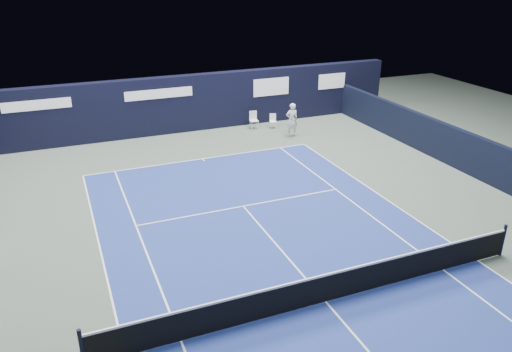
{
  "coord_description": "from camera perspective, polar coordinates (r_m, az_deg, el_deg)",
  "views": [
    {
      "loc": [
        -6.1,
        -9.75,
        8.66
      ],
      "look_at": [
        0.44,
        6.17,
        1.3
      ],
      "focal_mm": 35.0,
      "sensor_mm": 36.0,
      "label": 1
    }
  ],
  "objects": [
    {
      "name": "court_markings",
      "position": [
        14.39,
        7.98,
        -14.05
      ],
      "size": [
        11.03,
        23.83,
        0.0
      ],
      "color": "white",
      "rests_on": "court_surface"
    },
    {
      "name": "folding_chair_back_b",
      "position": [
        28.52,
        1.95,
        6.44
      ],
      "size": [
        0.44,
        0.44,
        0.81
      ],
      "rotation": [
        0.0,
        0.0,
        -0.29
      ],
      "color": "white",
      "rests_on": "ground"
    },
    {
      "name": "folding_chair_back_a",
      "position": [
        28.41,
        -0.31,
        6.79
      ],
      "size": [
        0.46,
        0.49,
        0.98
      ],
      "rotation": [
        0.0,
        0.0,
        -0.07
      ],
      "color": "white",
      "rests_on": "ground"
    },
    {
      "name": "tennis_net",
      "position": [
        14.1,
        8.1,
        -12.43
      ],
      "size": [
        12.9,
        0.1,
        1.1
      ],
      "color": "black",
      "rests_on": "ground"
    },
    {
      "name": "tennis_player",
      "position": [
        27.01,
        4.11,
        6.43
      ],
      "size": [
        0.69,
        0.85,
        1.83
      ],
      "color": "white",
      "rests_on": "ground"
    },
    {
      "name": "court_surface",
      "position": [
        14.4,
        7.98,
        -14.07
      ],
      "size": [
        10.97,
        23.77,
        0.01
      ],
      "primitive_type": "cube",
      "color": "navy",
      "rests_on": "ground"
    },
    {
      "name": "back_sponsor_wall",
      "position": [
        27.87,
        -9.01,
        8.1
      ],
      "size": [
        26.0,
        0.63,
        3.1
      ],
      "color": "black",
      "rests_on": "ground"
    },
    {
      "name": "enclosure_wall_right",
      "position": [
        24.17,
        22.85,
        2.55
      ],
      "size": [
        0.3,
        22.0,
        1.8
      ],
      "primitive_type": "cube",
      "color": "black",
      "rests_on": "ground"
    },
    {
      "name": "ground",
      "position": [
        15.82,
        4.34,
        -10.11
      ],
      "size": [
        48.0,
        48.0,
        0.0
      ],
      "primitive_type": "plane",
      "color": "#4A574D",
      "rests_on": "ground"
    }
  ]
}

